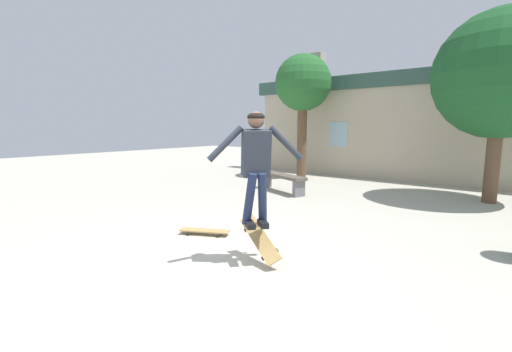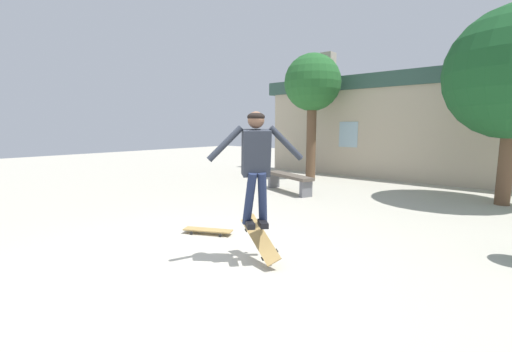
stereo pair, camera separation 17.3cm
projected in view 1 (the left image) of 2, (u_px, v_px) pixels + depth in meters
name	position (u px, v px, depth m)	size (l,w,h in m)	color
ground_plane	(195.00, 267.00, 4.39)	(40.00, 40.00, 0.00)	#B2AD9E
building_backdrop	(403.00, 124.00, 11.13)	(11.61, 0.52, 4.49)	#B7A88E
tree_right	(501.00, 75.00, 7.69)	(2.90, 2.90, 4.40)	brown
tree_left	(303.00, 85.00, 11.71)	(1.92, 1.92, 4.24)	brown
park_bench	(281.00, 179.00, 9.41)	(1.83, 1.00, 0.49)	brown
skater	(256.00, 159.00, 4.29)	(0.84, 1.01, 1.46)	#282D38
skateboard_flipping	(260.00, 238.00, 4.53)	(0.81, 0.43, 0.51)	#AD894C
skateboard_resting	(205.00, 231.00, 5.69)	(0.82, 0.55, 0.08)	#AD894C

